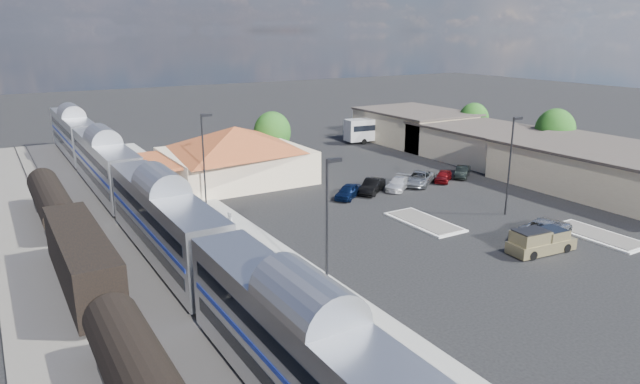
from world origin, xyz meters
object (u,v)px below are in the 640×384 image
station_depot (235,154)px  suv (546,228)px  coach_bus (380,128)px  pickup_truck (542,241)px

station_depot → suv: station_depot is taller
station_depot → suv: bearing=-63.7°
suv → coach_bus: (13.57, 40.87, 1.29)m
pickup_truck → station_depot: bearing=25.2°
pickup_truck → suv: pickup_truck is taller
pickup_truck → suv: 3.70m
pickup_truck → suv: size_ratio=0.97×
pickup_truck → coach_bus: coach_bus is taller
pickup_truck → suv: bearing=-51.4°
suv → coach_bus: size_ratio=0.50×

